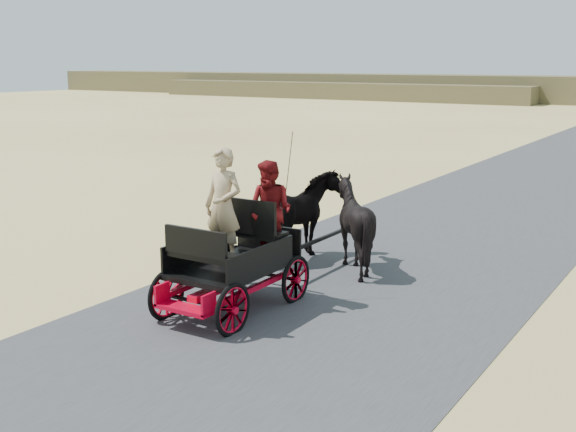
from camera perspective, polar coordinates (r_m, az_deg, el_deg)
The scene contains 8 objects.
ground at distance 9.32m, azimuth -6.80°, elevation -12.07°, with size 140.00×140.00×0.00m, color tan.
road at distance 9.32m, azimuth -6.80°, elevation -12.04°, with size 6.00×140.00×0.01m, color #38383A.
ridge_near at distance 73.69m, azimuth 3.56°, elevation 9.86°, with size 40.00×4.00×1.60m, color brown.
carriage at distance 11.31m, azimuth -4.35°, elevation -5.62°, with size 1.30×2.40×0.72m, color black, non-canonical shape.
horse_left at distance 13.89m, azimuth 1.16°, elevation -0.13°, with size 0.91×2.01×1.70m, color black.
horse_right at distance 13.37m, azimuth 5.20°, elevation -0.66°, with size 1.37×1.54×1.70m, color black.
driver_man at distance 11.15m, azimuth -5.13°, elevation 0.80°, with size 0.66×0.43×1.80m, color tan.
passenger_woman at distance 11.32m, azimuth -1.42°, elevation 0.44°, with size 0.77×0.60×1.58m, color #660C0F.
Camera 1 is at (5.41, -6.55, 3.82)m, focal length 45.00 mm.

